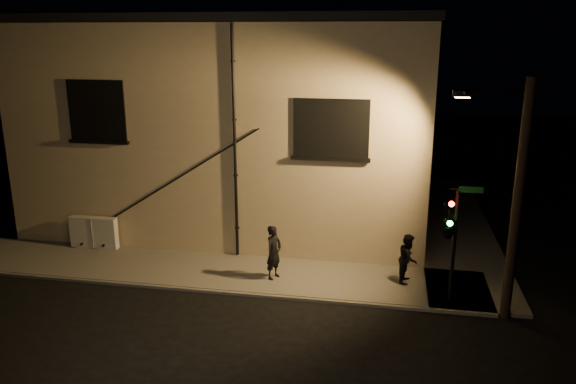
% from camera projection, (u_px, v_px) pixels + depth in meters
% --- Properties ---
extents(ground, '(90.00, 90.00, 0.00)m').
position_uv_depth(ground, '(268.00, 297.00, 17.90)').
color(ground, black).
extents(sidewalk, '(21.00, 16.00, 0.12)m').
position_uv_depth(sidewalk, '(323.00, 248.00, 21.83)').
color(sidewalk, '#66635C').
rests_on(sidewalk, ground).
extents(building, '(16.20, 12.23, 8.80)m').
position_uv_depth(building, '(245.00, 117.00, 25.74)').
color(building, '#C8B390').
rests_on(building, ground).
extents(utility_cabinet, '(1.87, 0.31, 1.23)m').
position_uv_depth(utility_cabinet, '(94.00, 232.00, 21.56)').
color(utility_cabinet, silver).
rests_on(utility_cabinet, sidewalk).
extents(pedestrian_a, '(0.68, 0.80, 1.85)m').
position_uv_depth(pedestrian_a, '(274.00, 252.00, 18.78)').
color(pedestrian_a, black).
rests_on(pedestrian_a, sidewalk).
extents(pedestrian_b, '(0.77, 0.91, 1.66)m').
position_uv_depth(pedestrian_b, '(408.00, 258.00, 18.51)').
color(pedestrian_b, black).
rests_on(pedestrian_b, sidewalk).
extents(traffic_signal, '(1.24, 2.17, 3.69)m').
position_uv_depth(traffic_signal, '(449.00, 226.00, 16.61)').
color(traffic_signal, black).
rests_on(traffic_signal, sidewalk).
extents(streetlamp_pole, '(2.02, 1.39, 7.02)m').
position_uv_depth(streetlamp_pole, '(514.00, 195.00, 15.71)').
color(streetlamp_pole, black).
rests_on(streetlamp_pole, ground).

